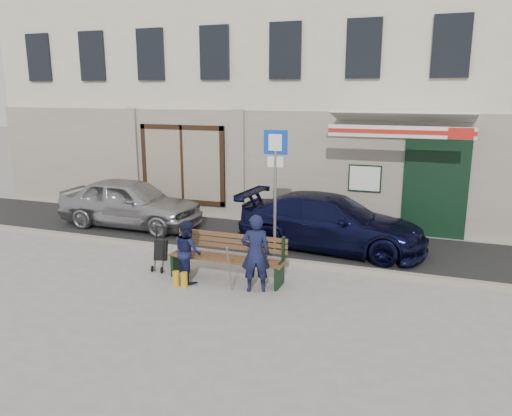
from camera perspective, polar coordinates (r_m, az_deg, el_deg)
The scene contains 11 objects.
ground at distance 10.19m, azimuth -5.14°, elevation -8.37°, with size 80.00×80.00×0.00m, color #9E9991.
asphalt_lane at distance 12.90m, azimuth 0.71°, elevation -3.60°, with size 60.00×3.20×0.01m, color #282828.
curb at distance 11.46m, azimuth -1.95°, elevation -5.52°, with size 60.00×0.18×0.12m, color #9E9384.
building at distance 17.53m, azimuth 6.86°, elevation 17.18°, with size 20.00×8.27×10.00m.
car_silver at distance 14.41m, azimuth -14.18°, elevation 0.61°, with size 1.64×4.07×1.39m, color #AAAAAF.
car_navy at distance 12.15m, azimuth 8.59°, elevation -1.63°, with size 1.84×4.53×1.31m, color black.
parking_sign at distance 11.16m, azimuth 2.22°, elevation 4.11°, with size 0.54×0.08×2.91m.
bench at distance 10.15m, azimuth -3.60°, elevation -5.68°, with size 2.40×1.17×0.98m.
man at distance 9.45m, azimuth -0.06°, elevation -5.19°, with size 0.55×0.36×1.51m, color #131836.
woman at distance 10.08m, azimuth -7.80°, elevation -4.90°, with size 0.61×0.48×1.26m, color #15183B.
stroller at distance 10.85m, azimuth -10.85°, elevation -4.90°, with size 0.32×0.42×0.93m.
Camera 1 is at (4.08, -8.55, 3.74)m, focal length 35.00 mm.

